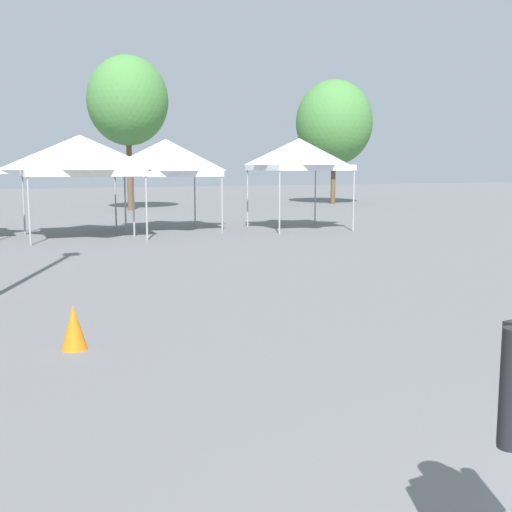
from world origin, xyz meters
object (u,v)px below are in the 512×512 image
canopy_tent_behind_right (80,155)px  tree_behind_tents_right (334,123)px  traffic_cone_lot_center (74,327)px  tree_behind_tents_left (128,101)px  canopy_tent_right_of_center (299,155)px  canopy_tent_behind_center (166,158)px

canopy_tent_behind_right → tree_behind_tents_right: 21.49m
canopy_tent_behind_right → traffic_cone_lot_center: bearing=-100.5°
tree_behind_tents_left → canopy_tent_right_of_center: bearing=-76.4°
canopy_tent_behind_right → canopy_tent_behind_center: (3.10, 0.95, -0.04)m
canopy_tent_right_of_center → tree_behind_tents_left: tree_behind_tents_left is taller
canopy_tent_behind_center → tree_behind_tents_right: (14.14, 11.67, 2.33)m
canopy_tent_behind_right → traffic_cone_lot_center: canopy_tent_behind_right is taller
canopy_tent_right_of_center → traffic_cone_lot_center: canopy_tent_right_of_center is taller
canopy_tent_right_of_center → traffic_cone_lot_center: bearing=-128.8°
canopy_tent_behind_center → tree_behind_tents_right: size_ratio=0.44×
canopy_tent_behind_right → traffic_cone_lot_center: (-2.41, -13.02, -2.31)m
canopy_tent_behind_center → tree_behind_tents_left: bearing=82.6°
canopy_tent_behind_right → canopy_tent_right_of_center: size_ratio=1.15×
tree_behind_tents_left → traffic_cone_lot_center: size_ratio=13.96×
canopy_tent_behind_center → canopy_tent_right_of_center: (4.48, -1.53, 0.12)m
canopy_tent_behind_right → canopy_tent_behind_center: size_ratio=1.13×
canopy_tent_behind_center → traffic_cone_lot_center: 15.18m
canopy_tent_right_of_center → tree_behind_tents_left: (-3.04, 12.61, 2.90)m
tree_behind_tents_left → tree_behind_tents_right: 12.73m
tree_behind_tents_right → traffic_cone_lot_center: 32.63m
tree_behind_tents_right → traffic_cone_lot_center: size_ratio=13.20×
canopy_tent_behind_right → tree_behind_tents_left: 13.20m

